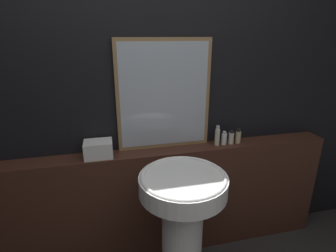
% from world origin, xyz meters
% --- Properties ---
extents(wall_back, '(8.00, 0.06, 2.50)m').
position_xyz_m(wall_back, '(0.00, 1.54, 1.25)').
color(wall_back, black).
rests_on(wall_back, ground_plane).
extents(vanity_counter, '(2.72, 0.17, 0.89)m').
position_xyz_m(vanity_counter, '(0.00, 1.42, 0.44)').
color(vanity_counter, '#422319').
rests_on(vanity_counter, ground_plane).
extents(pedestal_sink, '(0.51, 0.51, 0.94)m').
position_xyz_m(pedestal_sink, '(0.07, 0.96, 0.60)').
color(pedestal_sink, white).
rests_on(pedestal_sink, ground_plane).
extents(mirror, '(0.67, 0.03, 0.78)m').
position_xyz_m(mirror, '(0.08, 1.49, 1.27)').
color(mirror, '#937047').
rests_on(mirror, vanity_counter).
extents(towel_stack, '(0.19, 0.14, 0.11)m').
position_xyz_m(towel_stack, '(-0.40, 1.42, 0.94)').
color(towel_stack, white).
rests_on(towel_stack, vanity_counter).
extents(shampoo_bottle, '(0.04, 0.04, 0.15)m').
position_xyz_m(shampoo_bottle, '(0.47, 1.42, 0.96)').
color(shampoo_bottle, beige).
rests_on(shampoo_bottle, vanity_counter).
extents(conditioner_bottle, '(0.04, 0.04, 0.10)m').
position_xyz_m(conditioner_bottle, '(0.53, 1.42, 0.93)').
color(conditioner_bottle, white).
rests_on(conditioner_bottle, vanity_counter).
extents(lotion_bottle, '(0.04, 0.04, 0.11)m').
position_xyz_m(lotion_bottle, '(0.59, 1.42, 0.93)').
color(lotion_bottle, beige).
rests_on(lotion_bottle, vanity_counter).
extents(body_wash_bottle, '(0.04, 0.04, 0.11)m').
position_xyz_m(body_wash_bottle, '(0.64, 1.42, 0.94)').
color(body_wash_bottle, '#C6B284').
rests_on(body_wash_bottle, vanity_counter).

